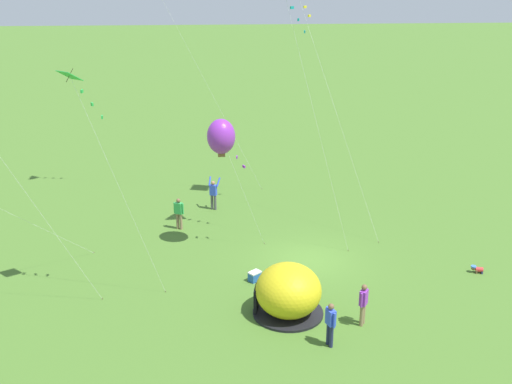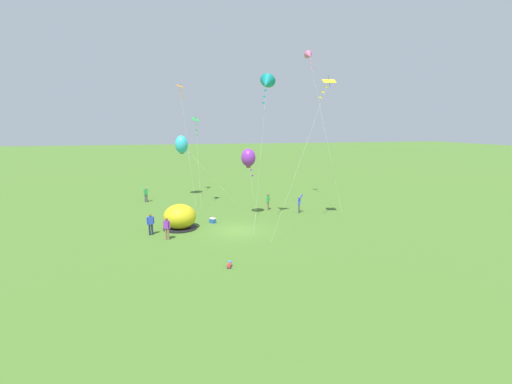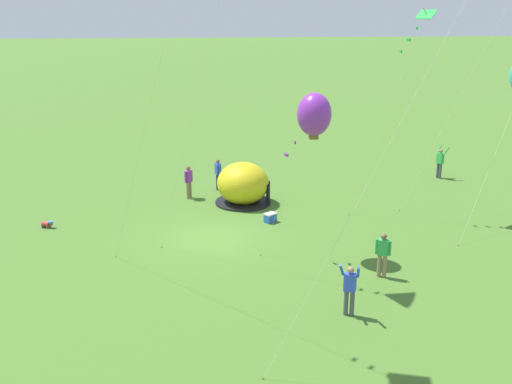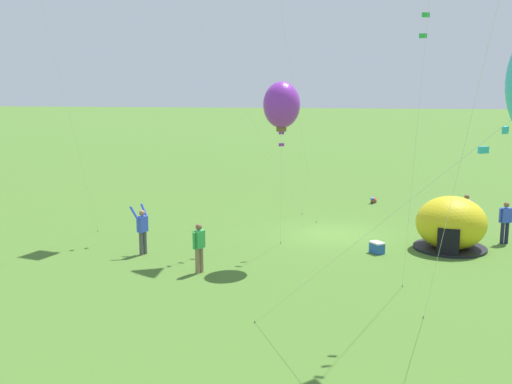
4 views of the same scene
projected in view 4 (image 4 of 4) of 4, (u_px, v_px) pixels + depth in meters
ground_plane at (333, 234)px, 25.84m from camera, size 300.00×300.00×0.00m
popup_tent at (451, 224)px, 23.35m from camera, size 2.81×2.81×2.10m
cooler_box at (377, 247)px, 22.90m from camera, size 0.62×0.64×0.44m
toddler_crawling at (373, 200)px, 32.69m from camera, size 0.36×0.55×0.32m
person_flying_kite at (142, 229)px, 22.61m from camera, size 0.63×0.72×1.89m
person_center_field at (466, 212)px, 25.85m from camera, size 0.50×0.41×1.72m
person_near_tent at (199, 245)px, 20.36m from camera, size 0.39×0.53×1.72m
person_watching_sky at (505, 220)px, 24.15m from camera, size 0.56×0.35×1.72m
kite_purple at (282, 105)px, 21.31m from camera, size 1.32×2.74×6.48m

